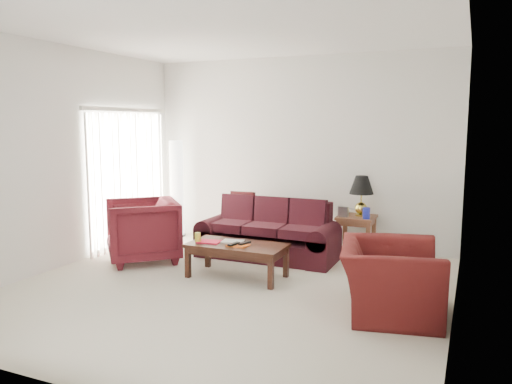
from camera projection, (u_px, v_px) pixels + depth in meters
floor at (227, 288)px, 5.94m from camera, size 5.00×5.00×0.00m
blinds at (128, 178)px, 7.94m from camera, size 0.10×2.00×2.16m
sofa at (267, 230)px, 7.23m from camera, size 2.05×0.97×0.82m
throw_pillow at (242, 204)px, 8.05m from camera, size 0.41×0.22×0.41m
end_table at (356, 235)px, 7.43m from camera, size 0.58×0.58×0.59m
table_lamp at (361, 196)px, 7.36m from camera, size 0.47×0.47×0.60m
clock at (343, 212)px, 7.33m from camera, size 0.16×0.08×0.15m
blue_canister at (366, 213)px, 7.16m from camera, size 0.11×0.11×0.16m
picture_frame at (351, 209)px, 7.59m from camera, size 0.13×0.15×0.05m
floor_lamp at (177, 188)px, 8.60m from camera, size 0.34×0.34×1.68m
armchair_left at (143, 230)px, 7.07m from camera, size 1.36×1.36×0.89m
armchair_right at (390, 279)px, 5.10m from camera, size 1.18×1.29×0.73m
coffee_table at (237, 261)px, 6.34m from camera, size 1.36×0.91×0.43m
magazine_red at (209, 242)px, 6.40m from camera, size 0.31×0.25×0.02m
magazine_white at (233, 241)px, 6.42m from camera, size 0.29×0.24×0.02m
magazine_orange at (238, 245)px, 6.20m from camera, size 0.26×0.20×0.01m
remote_a at (234, 244)px, 6.18m from camera, size 0.10×0.20×0.02m
remote_b at (245, 243)px, 6.23m from camera, size 0.11×0.20×0.02m
yellow_glass at (198, 238)px, 6.38m from camera, size 0.10×0.10×0.13m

